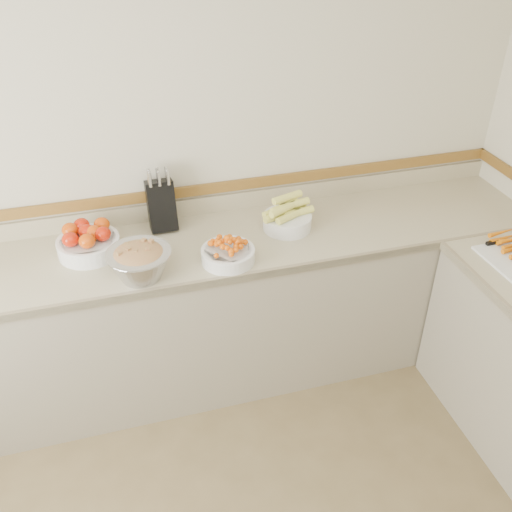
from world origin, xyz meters
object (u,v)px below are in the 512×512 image
object	(u,v)px
knife_block	(161,204)
corn_bowl	(287,218)
cherry_tomato_bowl	(228,253)
tomato_bowl	(88,241)
rhubarb_bowl	(140,262)

from	to	relation	value
knife_block	corn_bowl	distance (m)	0.67
knife_block	corn_bowl	size ratio (longest dim) A/B	1.20
knife_block	cherry_tomato_bowl	xyz separation A→B (m)	(0.26, -0.41, -0.09)
tomato_bowl	corn_bowl	size ratio (longest dim) A/B	1.07
tomato_bowl	rhubarb_bowl	xyz separation A→B (m)	(0.23, -0.28, 0.02)
tomato_bowl	corn_bowl	distance (m)	1.03
knife_block	rhubarb_bowl	size ratio (longest dim) A/B	1.14
knife_block	tomato_bowl	size ratio (longest dim) A/B	1.11
tomato_bowl	rhubarb_bowl	distance (m)	0.36
cherry_tomato_bowl	corn_bowl	size ratio (longest dim) A/B	0.92
tomato_bowl	rhubarb_bowl	world-z (taller)	rhubarb_bowl
knife_block	cherry_tomato_bowl	world-z (taller)	knife_block
cherry_tomato_bowl	rhubarb_bowl	xyz separation A→B (m)	(-0.43, -0.02, 0.04)
tomato_bowl	cherry_tomato_bowl	xyz separation A→B (m)	(0.65, -0.26, -0.02)
cherry_tomato_bowl	corn_bowl	distance (m)	0.44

